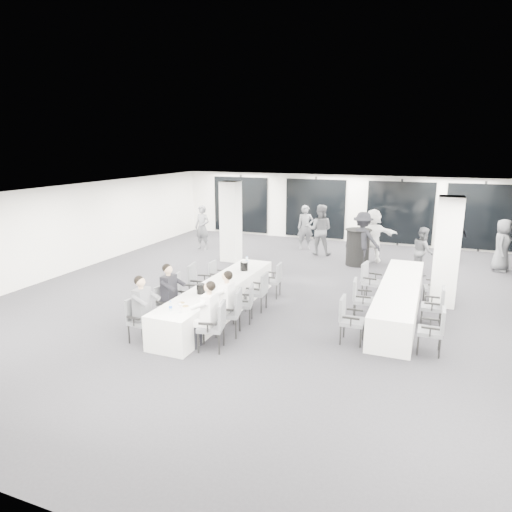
{
  "coord_description": "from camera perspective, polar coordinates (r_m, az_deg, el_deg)",
  "views": [
    {
      "loc": [
        3.88,
        -11.15,
        4.03
      ],
      "look_at": [
        -0.49,
        -0.2,
        1.14
      ],
      "focal_mm": 32.0,
      "sensor_mm": 36.0,
      "label": 1
    }
  ],
  "objects": [
    {
      "name": "room",
      "position": [
        12.89,
        7.87,
        1.82
      ],
      "size": [
        14.04,
        16.04,
        2.84
      ],
      "color": "#25252B",
      "rests_on": "ground"
    },
    {
      "name": "column_left",
      "position": [
        16.04,
        -3.17,
        4.32
      ],
      "size": [
        0.6,
        0.6,
        2.8
      ],
      "primitive_type": "cube",
      "color": "silver",
      "rests_on": "floor"
    },
    {
      "name": "column_right",
      "position": [
        12.43,
        22.72,
        0.48
      ],
      "size": [
        0.6,
        0.6,
        2.8
      ],
      "primitive_type": "cube",
      "color": "silver",
      "rests_on": "floor"
    },
    {
      "name": "banquet_table_main",
      "position": [
        11.19,
        -4.64,
        -5.33
      ],
      "size": [
        0.9,
        5.0,
        0.75
      ],
      "primitive_type": "cube",
      "color": "white",
      "rests_on": "floor"
    },
    {
      "name": "banquet_table_side",
      "position": [
        11.63,
        17.42,
        -5.19
      ],
      "size": [
        0.9,
        5.0,
        0.75
      ],
      "primitive_type": "cube",
      "color": "white",
      "rests_on": "floor"
    },
    {
      "name": "cocktail_table",
      "position": [
        15.91,
        12.61,
        1.1
      ],
      "size": [
        0.89,
        0.89,
        1.24
      ],
      "color": "black",
      "rests_on": "floor"
    },
    {
      "name": "chair_main_left_near",
      "position": [
        9.88,
        -14.44,
        -7.39
      ],
      "size": [
        0.52,
        0.57,
        0.94
      ],
      "rotation": [
        0.0,
        0.0,
        -1.68
      ],
      "color": "#595B61",
      "rests_on": "floor"
    },
    {
      "name": "chair_main_left_second",
      "position": [
        10.68,
        -11.15,
        -5.71
      ],
      "size": [
        0.53,
        0.56,
        0.9
      ],
      "rotation": [
        0.0,
        0.0,
        -1.75
      ],
      "color": "#595B61",
      "rests_on": "floor"
    },
    {
      "name": "chair_main_left_mid",
      "position": [
        11.25,
        -9.21,
        -4.36
      ],
      "size": [
        0.57,
        0.61,
        0.98
      ],
      "rotation": [
        0.0,
        0.0,
        -1.41
      ],
      "color": "#595B61",
      "rests_on": "floor"
    },
    {
      "name": "chair_main_left_fourth",
      "position": [
        11.89,
        -7.29,
        -3.14
      ],
      "size": [
        0.6,
        0.64,
        1.04
      ],
      "rotation": [
        0.0,
        0.0,
        -1.41
      ],
      "color": "#595B61",
      "rests_on": "floor"
    },
    {
      "name": "chair_main_left_far",
      "position": [
        12.8,
        -4.96,
        -2.33
      ],
      "size": [
        0.44,
        0.49,
        0.86
      ],
      "rotation": [
        0.0,
        0.0,
        -1.56
      ],
      "color": "#595B61",
      "rests_on": "floor"
    },
    {
      "name": "chair_main_right_near",
      "position": [
        9.21,
        -5.14,
        -8.34
      ],
      "size": [
        0.61,
        0.64,
        1.0
      ],
      "rotation": [
        0.0,
        0.0,
        1.8
      ],
      "color": "#595B61",
      "rests_on": "floor"
    },
    {
      "name": "chair_main_right_second",
      "position": [
        9.88,
        -3.02,
        -6.67
      ],
      "size": [
        0.61,
        0.65,
        1.02
      ],
      "rotation": [
        0.0,
        0.0,
        1.79
      ],
      "color": "#595B61",
      "rests_on": "floor"
    },
    {
      "name": "chair_main_right_mid",
      "position": [
        10.6,
        -1.25,
        -5.65
      ],
      "size": [
        0.54,
        0.57,
        0.89
      ],
      "rotation": [
        0.0,
        0.0,
        1.83
      ],
      "color": "#595B61",
      "rests_on": "floor"
    },
    {
      "name": "chair_main_right_fourth",
      "position": [
        11.3,
        0.42,
        -4.19
      ],
      "size": [
        0.5,
        0.56,
        0.95
      ],
      "rotation": [
        0.0,
        0.0,
        1.62
      ],
      "color": "#595B61",
      "rests_on": "floor"
    },
    {
      "name": "chair_main_right_far",
      "position": [
        12.3,
        2.3,
        -2.75
      ],
      "size": [
        0.51,
        0.56,
        0.93
      ],
      "rotation": [
        0.0,
        0.0,
        1.66
      ],
      "color": "#595B61",
      "rests_on": "floor"
    },
    {
      "name": "chair_side_left_near",
      "position": [
        9.71,
        11.51,
        -7.48
      ],
      "size": [
        0.5,
        0.56,
        0.97
      ],
      "rotation": [
        0.0,
        0.0,
        -1.55
      ],
      "color": "#595B61",
      "rests_on": "floor"
    },
    {
      "name": "chair_side_left_mid",
      "position": [
        11.07,
        12.9,
        -4.95
      ],
      "size": [
        0.52,
        0.57,
        0.95
      ],
      "rotation": [
        0.0,
        0.0,
        -1.49
      ],
      "color": "#595B61",
      "rests_on": "floor"
    },
    {
      "name": "chair_side_left_far",
      "position": [
        12.5,
        14.01,
        -2.76
      ],
      "size": [
        0.57,
        0.61,
        0.98
      ],
      "rotation": [
        0.0,
        0.0,
        -1.73
      ],
      "color": "#595B61",
      "rests_on": "floor"
    },
    {
      "name": "chair_side_right_near",
      "position": [
        9.68,
        21.45,
        -8.36
      ],
      "size": [
        0.48,
        0.54,
        0.94
      ],
      "rotation": [
        0.0,
        0.0,
        1.58
      ],
      "color": "#595B61",
      "rests_on": "floor"
    },
    {
      "name": "chair_side_right_mid",
      "position": [
        11.1,
        21.56,
        -5.58
      ],
      "size": [
        0.48,
        0.54,
        0.93
      ],
      "rotation": [
        0.0,
        0.0,
        1.59
      ],
      "color": "#595B61",
      "rests_on": "floor"
    },
    {
      "name": "chair_side_right_far",
      "position": [
        12.65,
        21.61,
        -3.42
      ],
      "size": [
        0.5,
        0.54,
        0.88
      ],
      "rotation": [
        0.0,
        0.0,
        1.71
      ],
      "color": "#595B61",
      "rests_on": "floor"
    },
    {
      "name": "seated_guest_a",
      "position": [
        9.69,
        -13.77,
        -6.02
      ],
      "size": [
        0.5,
        0.38,
        1.44
      ],
      "rotation": [
        0.0,
        0.0,
        -1.57
      ],
      "color": "#4F5156",
      "rests_on": "floor"
    },
    {
      "name": "seated_guest_b",
      "position": [
        10.49,
        -10.53,
        -4.31
      ],
      "size": [
        0.5,
        0.38,
        1.44
      ],
      "rotation": [
        0.0,
        0.0,
        -1.57
      ],
      "color": "black",
      "rests_on": "floor"
    },
    {
      "name": "seated_guest_c",
      "position": [
        9.18,
        -6.17,
        -6.82
      ],
      "size": [
        0.5,
        0.38,
        1.44
      ],
      "rotation": [
        0.0,
        0.0,
        1.57
      ],
      "color": "white",
      "rests_on": "floor"
    },
    {
      "name": "seated_guest_d",
      "position": [
        9.85,
        -3.98,
        -5.31
      ],
      "size": [
        0.5,
        0.38,
        1.44
      ],
      "rotation": [
        0.0,
        0.0,
        1.57
      ],
      "color": "white",
      "rests_on": "floor"
    },
    {
      "name": "standing_guest_a",
      "position": [
        17.99,
        6.21,
        3.94
      ],
      "size": [
        0.89,
        0.82,
        1.96
      ],
      "primitive_type": "imported",
      "rotation": [
        0.0,
        0.0,
        0.43
      ],
      "color": "#4F5156",
      "rests_on": "floor"
    },
    {
      "name": "standing_guest_b",
      "position": [
        17.13,
        8.01,
        3.67
      ],
      "size": [
        1.06,
        0.68,
        2.13
      ],
      "primitive_type": "imported",
      "rotation": [
        0.0,
        0.0,
        3.2
      ],
      "color": "#4F5156",
      "rests_on": "floor"
    },
    {
      "name": "standing_guest_c",
      "position": [
        15.67,
        13.18,
        2.46
      ],
      "size": [
        1.47,
        0.95,
        2.11
      ],
      "primitive_type": "imported",
      "rotation": [
        0.0,
        0.0,
        2.94
      ],
      "color": "black",
      "rests_on": "floor"
    },
    {
      "name": "standing_guest_d",
      "position": [
        17.73,
        23.73,
        2.37
      ],
      "size": [
        1.17,
        1.1,
        1.76
      ],
      "primitive_type": "imported",
      "rotation": [
        0.0,
        0.0,
        3.81
      ],
      "color": "black",
      "rests_on": "floor"
    },
    {
      "name": "standing_guest_e",
      "position": [
        16.76,
        28.47,
        1.56
      ],
      "size": [
        0.78,
        1.04,
        1.93
      ],
      "primitive_type": "imported",
      "rotation": [
        0.0,
        0.0,
        1.33
      ],
      "color": "#4F5156",
      "rests_on": "floor"
    },
    {
      "name": "standing_guest_f",
      "position": [
        16.45,
        14.39,
        2.94
      ],
      "size": [
        2.06,
        1.18,
        2.12
      ],
      "primitive_type": "imported",
      "rotation": [
        0.0,
        0.0,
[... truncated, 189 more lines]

